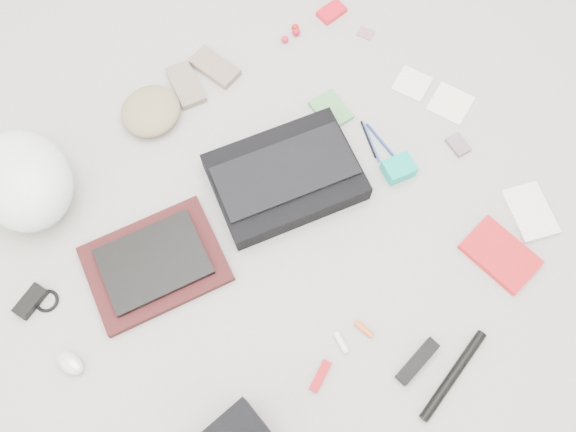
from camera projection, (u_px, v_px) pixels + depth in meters
ground_plane at (288, 222)px, 1.75m from camera, size 4.00×4.00×0.00m
messenger_bag at (285, 177)px, 1.77m from camera, size 0.52×0.42×0.07m
bag_flap at (285, 171)px, 1.73m from camera, size 0.47×0.30×0.01m
laptop_sleeve at (155, 264)px, 1.69m from camera, size 0.45×0.37×0.03m
laptop at (153, 262)px, 1.67m from camera, size 0.34×0.28×0.02m
bike_helmet at (24, 180)px, 1.69m from camera, size 0.31×0.38×0.21m
beanie at (151, 111)px, 1.86m from camera, size 0.25×0.25×0.07m
mitten_left at (186, 85)px, 1.93m from camera, size 0.12×0.19×0.03m
mitten_right at (215, 67)px, 1.95m from camera, size 0.12×0.19×0.03m
power_brick at (31, 301)px, 1.65m from camera, size 0.11×0.08×0.03m
cable_coil at (47, 301)px, 1.66m from camera, size 0.08×0.08×0.01m
mouse at (70, 363)px, 1.58m from camera, size 0.08×0.10×0.03m
multitool at (320, 376)px, 1.58m from camera, size 0.09×0.06×0.01m
toiletry_tube_white at (341, 342)px, 1.61m from camera, size 0.03×0.07×0.02m
toiletry_tube_orange at (364, 329)px, 1.62m from camera, size 0.03×0.06×0.02m
u_lock at (417, 361)px, 1.58m from camera, size 0.15×0.06×0.03m
bike_pump at (453, 375)px, 1.57m from camera, size 0.30×0.09×0.03m
book_red at (500, 255)px, 1.70m from camera, size 0.17×0.23×0.02m
book_white at (530, 212)px, 1.76m from camera, size 0.18×0.21×0.02m
notepad at (331, 110)px, 1.90m from camera, size 0.11×0.14×0.02m
pen_blue at (371, 142)px, 1.85m from camera, size 0.06×0.15×0.01m
pen_black at (369, 139)px, 1.86m from camera, size 0.06×0.14×0.01m
pen_navy at (381, 141)px, 1.86m from camera, size 0.02×0.16×0.01m
accordion_wallet at (399, 168)px, 1.80m from camera, size 0.11×0.09×0.05m
card_deck at (458, 145)px, 1.85m from camera, size 0.06×0.08×0.01m
napkin_top at (412, 84)px, 1.94m from camera, size 0.14×0.14×0.01m
napkin_bottom at (450, 103)px, 1.91m from camera, size 0.16×0.16×0.01m
lollipop_a at (285, 39)px, 2.00m from camera, size 0.03×0.03×0.03m
lollipop_b at (296, 32)px, 2.01m from camera, size 0.04×0.04×0.03m
lollipop_c at (295, 28)px, 2.02m from camera, size 0.03×0.03×0.03m
altoids_tin at (332, 12)px, 2.05m from camera, size 0.10×0.07×0.02m
stamp_sheet at (366, 33)px, 2.02m from camera, size 0.06×0.07×0.00m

